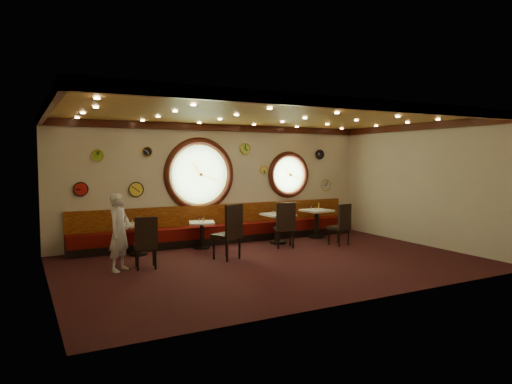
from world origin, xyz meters
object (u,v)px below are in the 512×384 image
(chair_a, at_px, (146,239))
(condiment_b_salt, at_px, (199,220))
(condiment_d_salt, at_px, (311,208))
(condiment_d_bottle, at_px, (319,206))
(table_b, at_px, (202,232))
(condiment_c_pepper, at_px, (280,212))
(condiment_c_bottle, at_px, (282,211))
(table_d, at_px, (317,220))
(chair_d, at_px, (342,222))
(chair_c, at_px, (285,222))
(condiment_d_pepper, at_px, (315,208))
(condiment_a_bottle, at_px, (139,220))
(table_a, at_px, (138,235))
(condiment_b_bottle, at_px, (204,218))
(condiment_b_pepper, at_px, (203,220))
(table_c, at_px, (278,225))
(condiment_a_pepper, at_px, (139,222))
(waiter, at_px, (119,232))
(condiment_c_salt, at_px, (273,212))
(chair_b, at_px, (230,228))

(chair_a, bearing_deg, condiment_b_salt, 50.51)
(condiment_d_salt, distance_m, condiment_d_bottle, 0.27)
(table_b, bearing_deg, condiment_d_bottle, 1.03)
(condiment_c_pepper, distance_m, condiment_c_bottle, 0.15)
(table_d, relative_size, condiment_b_salt, 8.91)
(chair_d, relative_size, condiment_c_pepper, 6.10)
(chair_c, bearing_deg, condiment_d_pepper, 50.09)
(condiment_a_bottle, bearing_deg, chair_c, -15.72)
(table_a, height_order, condiment_d_pepper, condiment_d_pepper)
(condiment_d_salt, relative_size, condiment_b_bottle, 0.70)
(condiment_b_pepper, bearing_deg, condiment_b_bottle, 59.95)
(table_c, height_order, condiment_a_pepper, condiment_a_pepper)
(condiment_d_bottle, height_order, waiter, waiter)
(condiment_c_pepper, bearing_deg, condiment_b_pepper, 171.85)
(table_d, distance_m, condiment_a_bottle, 5.07)
(table_b, xyz_separation_m, condiment_c_salt, (1.96, -0.20, 0.42))
(table_b, xyz_separation_m, condiment_d_bottle, (3.64, 0.07, 0.47))
(condiment_b_bottle, bearing_deg, table_c, -10.96)
(table_d, distance_m, waiter, 5.96)
(condiment_d_salt, xyz_separation_m, condiment_a_pepper, (-4.98, -0.16, -0.07))
(table_a, bearing_deg, table_c, -3.65)
(table_d, xyz_separation_m, condiment_b_pepper, (-3.48, -0.00, 0.22))
(condiment_b_salt, relative_size, condiment_d_salt, 0.86)
(table_d, xyz_separation_m, condiment_c_pepper, (-1.39, -0.30, 0.34))
(condiment_d_bottle, bearing_deg, chair_a, -163.78)
(condiment_a_bottle, bearing_deg, chair_a, -98.57)
(condiment_c_pepper, bearing_deg, waiter, -166.64)
(table_d, relative_size, condiment_b_bottle, 5.38)
(chair_d, xyz_separation_m, condiment_d_pepper, (0.08, 1.30, 0.23))
(condiment_c_pepper, height_order, condiment_d_pepper, condiment_c_pepper)
(condiment_d_salt, bearing_deg, table_d, -42.68)
(table_a, distance_m, condiment_c_bottle, 3.86)
(condiment_d_salt, bearing_deg, condiment_b_pepper, -178.11)
(table_b, relative_size, condiment_b_bottle, 5.12)
(chair_b, relative_size, chair_d, 1.15)
(condiment_c_pepper, bearing_deg, table_b, 170.58)
(condiment_a_pepper, xyz_separation_m, waiter, (-0.70, -1.30, 0.00))
(table_c, distance_m, condiment_d_pepper, 1.45)
(condiment_c_salt, bearing_deg, chair_c, -95.17)
(chair_d, distance_m, condiment_c_bottle, 1.61)
(table_a, relative_size, condiment_b_bottle, 5.38)
(waiter, bearing_deg, chair_d, -45.22)
(chair_c, height_order, condiment_b_pepper, chair_c)
(table_a, bearing_deg, condiment_d_bottle, 1.14)
(condiment_d_salt, distance_m, waiter, 5.86)
(condiment_c_salt, xyz_separation_m, condiment_c_bottle, (0.25, -0.04, 0.02))
(table_c, relative_size, condiment_a_pepper, 8.24)
(chair_a, distance_m, condiment_d_salt, 5.42)
(chair_c, relative_size, condiment_a_bottle, 4.47)
(chair_c, bearing_deg, condiment_d_bottle, 50.12)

